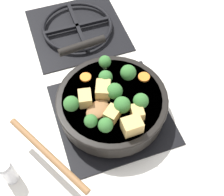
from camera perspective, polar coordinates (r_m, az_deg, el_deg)
ground_plane at (r=0.89m, az=0.00°, el=-3.00°), size 2.40×2.40×0.00m
front_burner_grate at (r=0.88m, az=0.00°, el=-2.59°), size 0.31×0.31×0.03m
rear_burner_grate at (r=1.10m, az=-6.35°, el=12.64°), size 0.31×0.31×0.03m
skillet_pan at (r=0.84m, az=-0.06°, el=-0.84°), size 0.30×0.39×0.06m
wooden_spoon at (r=0.76m, az=-7.87°, el=-6.75°), size 0.26×0.24×0.02m
tofu_cube_center_large at (r=0.81m, az=-1.64°, el=1.49°), size 0.05×0.06×0.04m
tofu_cube_near_handle at (r=0.78m, az=4.64°, el=-2.65°), size 0.03×0.04×0.03m
tofu_cube_east_chunk at (r=0.77m, az=0.04°, el=-2.97°), size 0.05×0.05×0.03m
tofu_cube_west_chunk at (r=0.80m, az=-4.93°, el=-0.07°), size 0.04×0.05×0.03m
tofu_cube_back_piece at (r=0.76m, az=3.68°, el=-5.07°), size 0.05×0.04×0.04m
broccoli_floret_near_spoon at (r=0.84m, az=2.99°, el=4.64°), size 0.04×0.04×0.05m
broccoli_floret_center_top at (r=0.79m, az=5.28°, el=-0.55°), size 0.04×0.04×0.05m
broccoli_floret_east_rim at (r=0.80m, az=0.46°, el=1.28°), size 0.04×0.04×0.05m
broccoli_floret_west_rim at (r=0.83m, az=-1.08°, el=3.81°), size 0.04×0.04×0.05m
broccoli_floret_north_edge at (r=0.75m, az=-1.19°, el=-5.01°), size 0.04×0.04×0.04m
broccoli_floret_south_cluster at (r=0.76m, az=-3.89°, el=-4.24°), size 0.03×0.03×0.04m
broccoli_floret_mid_floret at (r=0.86m, az=-1.31°, el=6.62°), size 0.03×0.03×0.04m
broccoli_floret_small_inner at (r=0.77m, az=1.85°, el=-1.30°), size 0.04×0.04×0.05m
broccoli_floret_tall_stem at (r=0.78m, az=-7.48°, el=-0.99°), size 0.04×0.04×0.05m
carrot_slice_orange_thin at (r=0.86m, az=5.87°, el=3.85°), size 0.03×0.03×0.01m
carrot_slice_near_center at (r=0.86m, az=-4.86°, el=3.82°), size 0.03×0.03×0.01m
salt_shaker at (r=0.81m, az=-18.56°, el=-12.63°), size 0.04×0.04×0.09m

